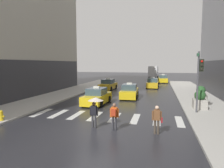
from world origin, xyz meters
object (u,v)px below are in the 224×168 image
at_px(planter_near_corner, 200,100).
at_px(taxi_fourth, 153,83).
at_px(box_truck, 153,72).
at_px(fire_hydrant, 1,115).
at_px(taxi_third, 108,85).
at_px(taxi_fifth, 163,79).
at_px(pedestrian_with_handbag, 157,118).
at_px(traffic_light_pole, 199,73).
at_px(taxi_lead, 97,97).
at_px(pedestrian_with_umbrella, 95,104).
at_px(planter_mid_block, 201,94).
at_px(pedestrian_with_backpack, 114,115).
at_px(taxi_second, 129,92).

bearing_deg(planter_near_corner, taxi_fourth, 106.24).
relative_size(box_truck, fire_hydrant, 10.55).
relative_size(taxi_third, taxi_fourth, 1.01).
bearing_deg(taxi_fifth, taxi_fourth, -100.28).
bearing_deg(planter_near_corner, pedestrian_with_handbag, -116.87).
distance_m(traffic_light_pole, fire_hydrant, 14.78).
bearing_deg(taxi_fifth, taxi_lead, -104.96).
xyz_separation_m(taxi_third, pedestrian_with_umbrella, (3.93, -18.27, 0.79)).
relative_size(taxi_third, planter_mid_block, 2.89).
height_order(traffic_light_pole, pedestrian_with_handbag, traffic_light_pole).
height_order(traffic_light_pole, planter_near_corner, traffic_light_pole).
bearing_deg(taxi_third, taxi_fifth, 58.91).
distance_m(taxi_third, pedestrian_with_backpack, 19.13).
relative_size(taxi_fourth, fire_hydrant, 6.33).
distance_m(taxi_third, taxi_fourth, 7.77).
height_order(traffic_light_pole, taxi_fourth, traffic_light_pole).
xyz_separation_m(taxi_third, box_truck, (6.14, 22.82, 1.13)).
height_order(taxi_fourth, planter_near_corner, taxi_fourth).
height_order(taxi_third, taxi_fifth, same).
bearing_deg(fire_hydrant, pedestrian_with_backpack, 2.02).
xyz_separation_m(taxi_fifth, pedestrian_with_backpack, (-3.27, -32.43, 0.25)).
height_order(taxi_fourth, pedestrian_with_handbag, taxi_fourth).
bearing_deg(traffic_light_pole, planter_mid_block, 77.62).
relative_size(pedestrian_with_backpack, planter_mid_block, 1.03).
xyz_separation_m(fire_hydrant, planter_mid_block, (14.52, 10.66, 0.37)).
relative_size(box_truck, pedestrian_with_handbag, 4.60).
height_order(taxi_fifth, fire_hydrant, taxi_fifth).
height_order(pedestrian_with_handbag, fire_hydrant, pedestrian_with_handbag).
relative_size(traffic_light_pole, taxi_third, 1.04).
height_order(pedestrian_with_backpack, pedestrian_with_handbag, same).
xyz_separation_m(taxi_fifth, pedestrian_with_umbrella, (-4.52, -32.28, 0.79)).
xyz_separation_m(pedestrian_with_handbag, planter_mid_block, (4.21, 10.45, -0.06)).
bearing_deg(taxi_fourth, taxi_third, -148.70).
xyz_separation_m(box_truck, pedestrian_with_backpack, (-0.96, -41.23, -0.88)).
bearing_deg(taxi_lead, fire_hydrant, -119.84).
height_order(taxi_third, pedestrian_with_handbag, taxi_third).
relative_size(taxi_third, fire_hydrant, 6.42).
height_order(taxi_fifth, planter_mid_block, taxi_fifth).
xyz_separation_m(traffic_light_pole, pedestrian_with_umbrella, (-6.85, -5.16, -1.74)).
bearing_deg(pedestrian_with_umbrella, traffic_light_pole, 36.99).
bearing_deg(taxi_third, pedestrian_with_backpack, -74.29).
distance_m(taxi_second, planter_near_corner, 8.36).
relative_size(box_truck, planter_near_corner, 4.75).
xyz_separation_m(pedestrian_with_umbrella, fire_hydrant, (-6.55, -0.42, -1.01)).
relative_size(taxi_second, box_truck, 0.61).
xyz_separation_m(taxi_second, planter_near_corner, (6.83, -4.81, 0.15)).
height_order(taxi_fourth, planter_mid_block, taxi_fourth).
distance_m(traffic_light_pole, box_truck, 36.25).
height_order(pedestrian_with_backpack, planter_near_corner, planter_near_corner).
height_order(traffic_light_pole, pedestrian_with_backpack, traffic_light_pole).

